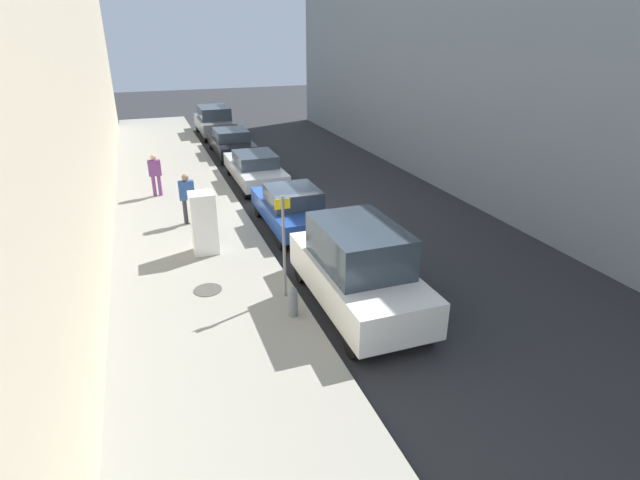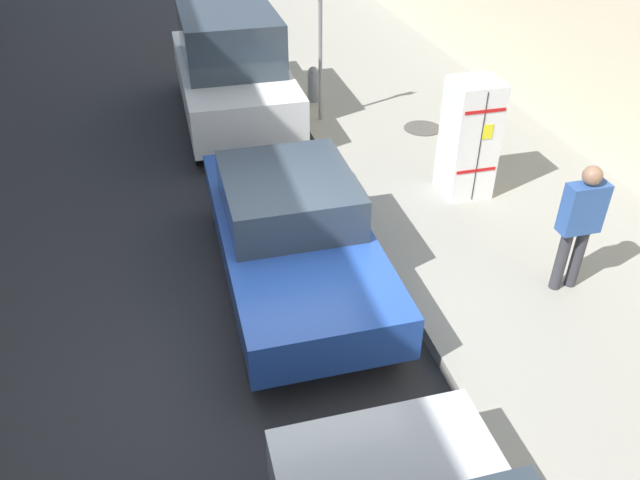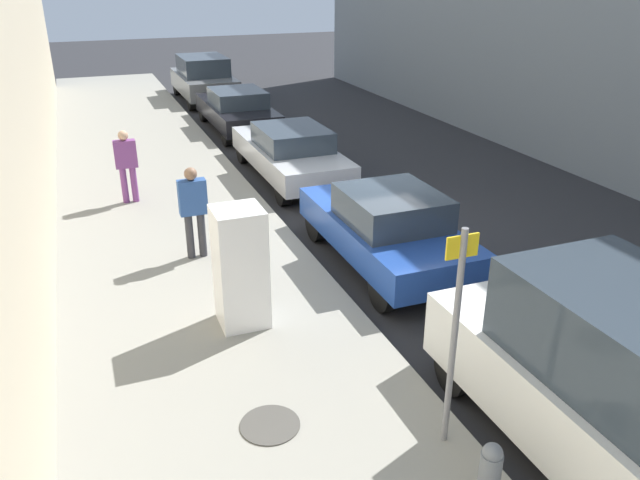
% 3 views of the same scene
% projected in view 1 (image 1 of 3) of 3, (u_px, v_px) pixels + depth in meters
% --- Properties ---
extents(ground_plane, '(80.00, 80.00, 0.00)m').
position_uv_depth(ground_plane, '(295.00, 217.00, 17.67)').
color(ground_plane, '#28282B').
extents(sidewalk_slab, '(4.40, 44.00, 0.18)m').
position_uv_depth(sidewalk_slab, '(184.00, 229.00, 16.44)').
color(sidewalk_slab, gray).
rests_on(sidewalk_slab, ground).
extents(building_facade_near, '(1.53, 39.60, 10.35)m').
position_uv_depth(building_facade_near, '(52.00, 69.00, 13.50)').
color(building_facade_near, beige).
rests_on(building_facade_near, ground).
extents(building_facade_across, '(2.18, 37.40, 9.61)m').
position_uv_depth(building_facade_across, '(496.00, 69.00, 18.18)').
color(building_facade_across, slate).
rests_on(building_facade_across, ground).
extents(discarded_refrigerator, '(0.70, 0.69, 1.80)m').
position_uv_depth(discarded_refrigerator, '(204.00, 223.00, 14.23)').
color(discarded_refrigerator, white).
rests_on(discarded_refrigerator, sidewalk_slab).
extents(manhole_cover, '(0.70, 0.70, 0.02)m').
position_uv_depth(manhole_cover, '(208.00, 290.00, 12.46)').
color(manhole_cover, '#47443F').
rests_on(manhole_cover, sidewalk_slab).
extents(street_sign_post, '(0.36, 0.07, 2.57)m').
position_uv_depth(street_sign_post, '(284.00, 242.00, 11.65)').
color(street_sign_post, slate).
rests_on(street_sign_post, sidewalk_slab).
extents(fire_hydrant, '(0.22, 0.22, 0.72)m').
position_uv_depth(fire_hydrant, '(293.00, 301.00, 11.25)').
color(fire_hydrant, slate).
rests_on(fire_hydrant, sidewalk_slab).
extents(pedestrian_walking_far, '(0.47, 0.22, 1.63)m').
position_uv_depth(pedestrian_walking_far, '(155.00, 172.00, 19.00)').
color(pedestrian_walking_far, '#7A3D7F').
rests_on(pedestrian_walking_far, sidewalk_slab).
extents(pedestrian_standing_near, '(0.49, 0.23, 1.69)m').
position_uv_depth(pedestrian_standing_near, '(187.00, 195.00, 16.31)').
color(pedestrian_standing_near, '#333338').
rests_on(pedestrian_standing_near, sidewalk_slab).
extents(parked_van_white, '(1.96, 4.61, 2.13)m').
position_uv_depth(parked_van_white, '(358.00, 268.00, 11.65)').
color(parked_van_white, silver).
rests_on(parked_van_white, ground).
extents(parked_hatchback_blue, '(1.79, 4.20, 1.46)m').
position_uv_depth(parked_hatchback_blue, '(292.00, 207.00, 16.40)').
color(parked_hatchback_blue, '#23479E').
rests_on(parked_hatchback_blue, ground).
extents(parked_sedan_silver, '(1.80, 4.78, 1.39)m').
position_uv_depth(parked_sedan_silver, '(255.00, 168.00, 21.07)').
color(parked_sedan_silver, silver).
rests_on(parked_sedan_silver, ground).
extents(parked_sedan_dark, '(1.81, 4.68, 1.38)m').
position_uv_depth(parked_sedan_dark, '(231.00, 142.00, 25.77)').
color(parked_sedan_dark, black).
rests_on(parked_sedan_dark, ground).
extents(parked_suv_gray, '(1.95, 4.51, 1.76)m').
position_uv_depth(parked_suv_gray, '(215.00, 121.00, 30.32)').
color(parked_suv_gray, slate).
rests_on(parked_suv_gray, ground).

